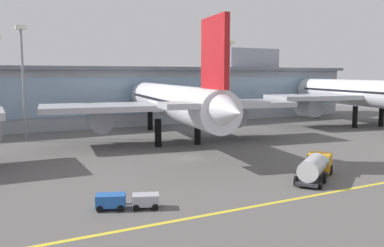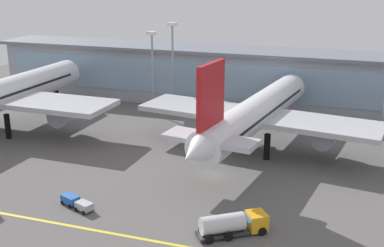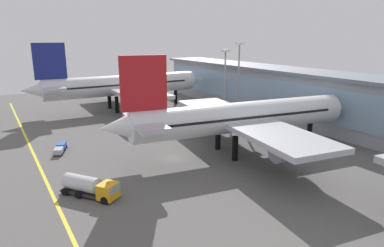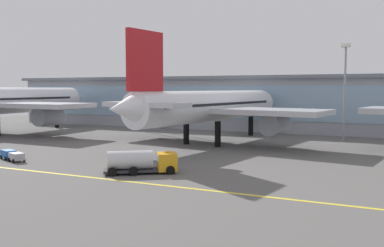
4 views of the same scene
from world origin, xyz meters
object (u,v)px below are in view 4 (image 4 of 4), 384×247
airliner_near_right (211,107)px  apron_light_mast_west (345,75)px  fuel_tanker_truck (143,161)px  apron_light_mast_centre (155,75)px  baggage_tug_near (12,155)px  apron_light_mast_east (137,79)px

airliner_near_right → apron_light_mast_west: size_ratio=2.76×
airliner_near_right → apron_light_mast_west: apron_light_mast_west is taller
airliner_near_right → fuel_tanker_truck: size_ratio=6.15×
apron_light_mast_west → apron_light_mast_centre: (-44.76, 0.45, 0.70)m
baggage_tug_near → apron_light_mast_west: apron_light_mast_west is taller
airliner_near_right → apron_light_mast_east: 31.54m
airliner_near_right → apron_light_mast_east: size_ratio=2.86×
apron_light_mast_east → airliner_near_right: bearing=-30.6°
fuel_tanker_truck → apron_light_mast_east: (-30.57, 46.21, 11.27)m
apron_light_mast_west → apron_light_mast_centre: apron_light_mast_centre is taller
apron_light_mast_centre → apron_light_mast_east: (-4.30, -1.33, -1.09)m
baggage_tug_near → apron_light_mast_centre: apron_light_mast_centre is taller
apron_light_mast_centre → apron_light_mast_east: apron_light_mast_centre is taller
fuel_tanker_truck → apron_light_mast_centre: (-26.27, 47.54, 12.36)m
fuel_tanker_truck → apron_light_mast_centre: apron_light_mast_centre is taller
airliner_near_right → apron_light_mast_east: airliner_near_right is taller
baggage_tug_near → fuel_tanker_truck: bearing=-158.6°
fuel_tanker_truck → apron_light_mast_centre: size_ratio=0.42×
airliner_near_right → baggage_tug_near: bearing=156.9°
airliner_near_right → fuel_tanker_truck: (3.87, -30.42, -5.58)m
apron_light_mast_west → apron_light_mast_east: apron_light_mast_west is taller
airliner_near_right → baggage_tug_near: 36.29m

